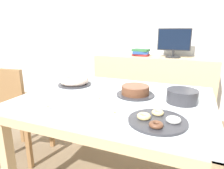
{
  "coord_description": "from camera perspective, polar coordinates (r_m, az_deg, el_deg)",
  "views": [
    {
      "loc": [
        0.51,
        -1.34,
        1.25
      ],
      "look_at": [
        -0.08,
        0.1,
        0.83
      ],
      "focal_mm": 32.0,
      "sensor_mm": 36.0,
      "label": 1
    }
  ],
  "objects": [
    {
      "name": "tealight_near_front",
      "position": [
        1.41,
        -3.57,
        -4.39
      ],
      "size": [
        0.04,
        0.04,
        0.04
      ],
      "color": "silver",
      "rests_on": "dining_table"
    },
    {
      "name": "plate_stack",
      "position": [
        1.45,
        19.41,
        -3.17
      ],
      "size": [
        0.21,
        0.21,
        0.09
      ],
      "color": "#333338",
      "rests_on": "dining_table"
    },
    {
      "name": "book_stack",
      "position": [
        2.88,
        8.23,
        9.05
      ],
      "size": [
        0.25,
        0.18,
        0.1
      ],
      "color": "maroon",
      "rests_on": "sideboard"
    },
    {
      "name": "cake_chocolate_round",
      "position": [
        1.53,
        6.68,
        -1.87
      ],
      "size": [
        0.29,
        0.29,
        0.08
      ],
      "color": "#333338",
      "rests_on": "dining_table"
    },
    {
      "name": "computer_monitor",
      "position": [
        2.8,
        17.25,
        11.23
      ],
      "size": [
        0.42,
        0.2,
        0.38
      ],
      "color": "#262628",
      "rests_on": "sideboard"
    },
    {
      "name": "tealight_centre",
      "position": [
        1.33,
        -17.8,
        -6.25
      ],
      "size": [
        0.04,
        0.04,
        0.04
      ],
      "color": "silver",
      "rests_on": "dining_table"
    },
    {
      "name": "chair",
      "position": [
        2.13,
        -25.7,
        -6.42
      ],
      "size": [
        0.47,
        0.47,
        0.94
      ],
      "color": "olive",
      "rests_on": "ground"
    },
    {
      "name": "dining_table",
      "position": [
        1.54,
        1.25,
        -6.64
      ],
      "size": [
        1.41,
        1.09,
        0.77
      ],
      "color": "silver",
      "rests_on": "ground"
    },
    {
      "name": "sideboard",
      "position": [
        2.94,
        11.41,
        -0.98
      ],
      "size": [
        1.64,
        0.44,
        0.91
      ],
      "color": "#D1B284",
      "rests_on": "ground"
    },
    {
      "name": "cake_golden_bundt",
      "position": [
        1.85,
        -10.66,
        1.01
      ],
      "size": [
        0.3,
        0.3,
        0.08
      ],
      "color": "#333338",
      "rests_on": "dining_table"
    },
    {
      "name": "pastry_platter",
      "position": [
        1.12,
        12.85,
        -9.92
      ],
      "size": [
        0.32,
        0.32,
        0.04
      ],
      "color": "#333338",
      "rests_on": "dining_table"
    },
    {
      "name": "tealight_right_edge",
      "position": [
        1.18,
        0.82,
        -8.33
      ],
      "size": [
        0.04,
        0.04,
        0.04
      ],
      "color": "silver",
      "rests_on": "dining_table"
    },
    {
      "name": "tealight_left_edge",
      "position": [
        1.72,
        -0.67,
        -0.74
      ],
      "size": [
        0.04,
        0.04,
        0.04
      ],
      "color": "silver",
      "rests_on": "dining_table"
    },
    {
      "name": "wall_back",
      "position": [
        3.12,
        13.36,
        15.6
      ],
      "size": [
        8.0,
        0.1,
        2.6
      ],
      "primitive_type": "cube",
      "color": "silver",
      "rests_on": "ground"
    },
    {
      "name": "tealight_near_cakes",
      "position": [
        1.88,
        3.56,
        0.65
      ],
      "size": [
        0.04,
        0.04,
        0.04
      ],
      "color": "silver",
      "rests_on": "dining_table"
    }
  ]
}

